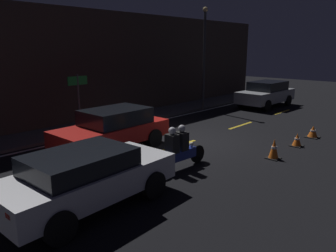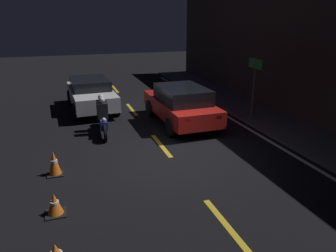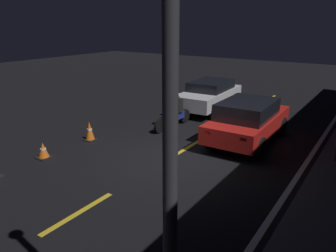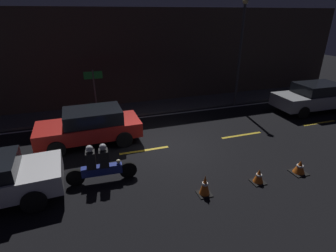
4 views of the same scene
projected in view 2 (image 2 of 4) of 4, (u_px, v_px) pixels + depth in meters
The scene contains 13 objects.
ground_plane at pixel (171, 158), 9.74m from camera, with size 56.00×56.00×0.00m, color black.
raised_curb at pixel (306, 138), 11.16m from camera, with size 28.00×2.06×0.11m.
lane_dash_a at pixel (115, 89), 18.73m from camera, with size 2.00×0.14×0.01m.
lane_dash_b at pixel (132, 109), 14.68m from camera, with size 2.00×0.14×0.01m.
lane_dash_c at pixel (161, 145), 10.63m from camera, with size 2.00×0.14×0.01m.
lane_dash_d at pixel (227, 226), 6.59m from camera, with size 2.00×0.14×0.01m.
lane_solid_kerb at pixel (274, 143), 10.79m from camera, with size 25.20×0.14×0.01m.
sedan_white at pixel (91, 93), 14.43m from camera, with size 4.19×2.00×1.37m.
taxi_red at pixel (181, 104), 12.53m from camera, with size 4.19×1.97×1.48m.
motorcycle at pixel (103, 116), 11.61m from camera, with size 2.25×0.40×1.36m.
traffic_cone_near at pixel (54, 163), 8.60m from camera, with size 0.42×0.42×0.67m.
traffic_cone_mid at pixel (55, 204), 6.90m from camera, with size 0.43×0.43×0.49m.
shop_sign at pixel (255, 76), 12.65m from camera, with size 0.90×0.08×2.40m.
Camera 2 is at (8.44, -2.87, 4.02)m, focal length 35.00 mm.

